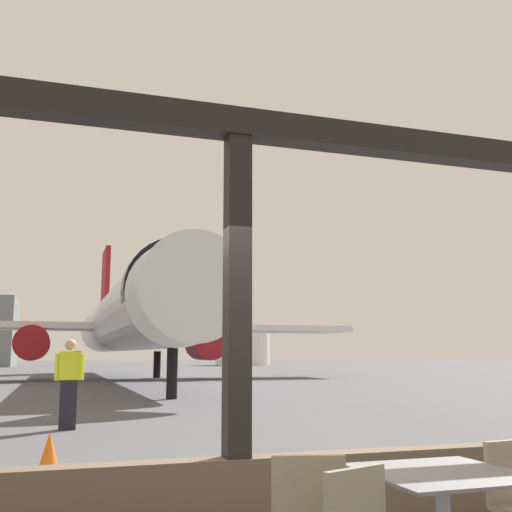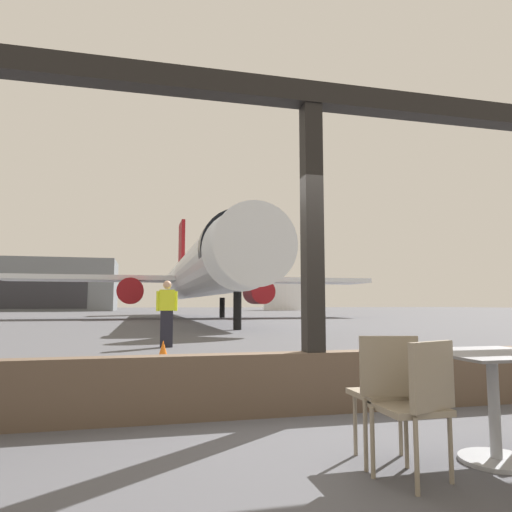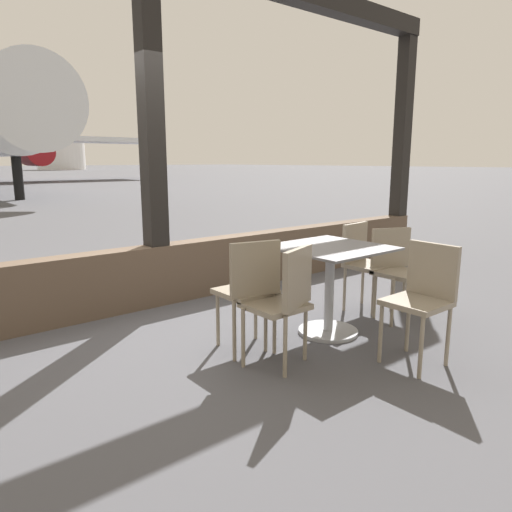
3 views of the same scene
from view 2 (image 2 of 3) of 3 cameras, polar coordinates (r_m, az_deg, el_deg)
The scene contains 10 objects.
ground_plane at distance 44.76m, azimuth -11.43°, elevation -7.18°, with size 220.00×220.00×0.00m, color #4C4C51.
window_frame at distance 5.03m, azimuth 6.93°, elevation -4.23°, with size 8.77×0.24×3.55m.
dining_table at distance 3.93m, azimuth 26.93°, elevation -14.67°, with size 0.87×0.87×0.77m.
cafe_chair_window_right at distance 3.54m, azimuth 15.51°, elevation -15.00°, with size 0.46×0.46×0.90m.
cafe_chair_aisle_right at distance 3.28m, azimuth 19.35°, elevation -15.98°, with size 0.49×0.49×0.89m.
airplane at distance 35.51m, azimuth -7.03°, elevation -2.23°, with size 28.85×37.08×10.08m.
ground_crew_worker at distance 12.61m, azimuth -10.81°, elevation -6.77°, with size 0.56×0.22×1.74m.
traffic_cone at distance 7.48m, azimuth -11.27°, elevation -12.32°, with size 0.36×0.36×0.57m.
distant_hangar at distance 84.69m, azimuth -25.40°, elevation -3.24°, with size 25.67×12.88×8.32m.
fuel_storage_tank at distance 85.70m, azimuth 3.42°, elevation -4.95°, with size 7.48×7.48×4.94m, color white.
Camera 2 is at (-1.76, -4.71, 1.12)m, focal length 32.86 mm.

